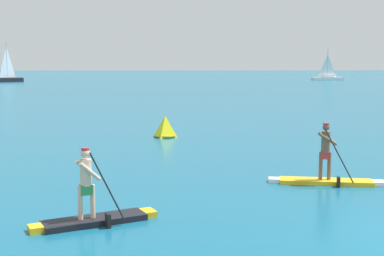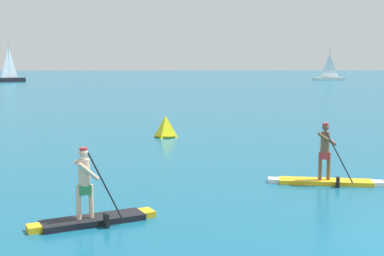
# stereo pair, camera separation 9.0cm
# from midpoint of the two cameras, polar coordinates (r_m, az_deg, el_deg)

# --- Properties ---
(paddleboarder_near_left) EXTENTS (2.84, 1.57, 1.75)m
(paddleboarder_near_left) POSITION_cam_midpoint_polar(r_m,az_deg,el_deg) (12.16, -10.90, -8.66)
(paddleboarder_near_left) COLOR black
(paddleboarder_near_left) RESTS_ON ground
(paddleboarder_mid_center) EXTENTS (3.43, 1.16, 1.85)m
(paddleboarder_mid_center) POSITION_cam_midpoint_polar(r_m,az_deg,el_deg) (16.26, 14.26, -4.66)
(paddleboarder_mid_center) COLOR yellow
(paddleboarder_mid_center) RESTS_ON ground
(race_marker_buoy) EXTENTS (1.18, 1.18, 1.05)m
(race_marker_buoy) POSITION_cam_midpoint_polar(r_m,az_deg,el_deg) (25.51, -3.02, 0.03)
(race_marker_buoy) COLOR yellow
(race_marker_buoy) RESTS_ON ground
(sailboat_left_horizon) EXTENTS (5.31, 4.27, 7.25)m
(sailboat_left_horizon) POSITION_cam_midpoint_polar(r_m,az_deg,el_deg) (101.47, -19.44, 5.25)
(sailboat_left_horizon) COLOR black
(sailboat_left_horizon) RESTS_ON ground
(sailboat_right_horizon) EXTENTS (6.34, 2.23, 6.27)m
(sailboat_right_horizon) POSITION_cam_midpoint_polar(r_m,az_deg,el_deg) (109.31, 14.46, 5.42)
(sailboat_right_horizon) COLOR white
(sailboat_right_horizon) RESTS_ON ground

